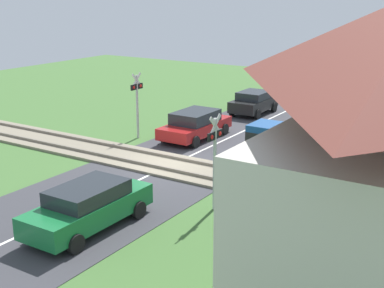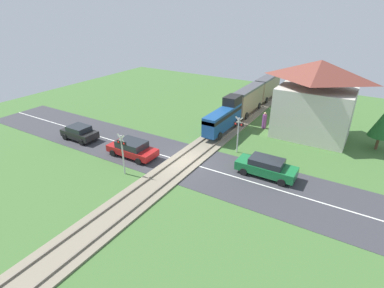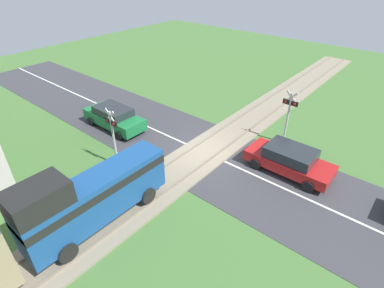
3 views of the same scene
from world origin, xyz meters
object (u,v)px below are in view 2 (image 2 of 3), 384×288
(car_behind_queue, at_px, (79,132))
(crossing_signal_east_approach, at_px, (238,130))
(car_far_side, at_px, (266,167))
(crossing_signal_west_approach, at_px, (122,149))
(pedestrian_by_station, at_px, (264,121))
(train, at_px, (249,99))
(station_building, at_px, (315,101))
(car_near_crossing, at_px, (132,148))

(car_behind_queue, relative_size, crossing_signal_east_approach, 1.07)
(car_far_side, distance_m, crossing_signal_west_approach, 11.03)
(crossing_signal_west_approach, height_order, pedestrian_by_station, crossing_signal_west_approach)
(car_behind_queue, bearing_deg, car_far_side, 9.25)
(train, bearing_deg, car_far_side, -62.97)
(car_far_side, height_order, pedestrian_by_station, pedestrian_by_station)
(crossing_signal_west_approach, relative_size, station_building, 0.45)
(car_near_crossing, bearing_deg, crossing_signal_west_approach, -60.39)
(car_near_crossing, bearing_deg, car_behind_queue, 180.00)
(car_far_side, xyz_separation_m, pedestrian_by_station, (-3.38, 9.34, 0.03))
(train, bearing_deg, crossing_signal_west_approach, -99.31)
(station_building, distance_m, pedestrian_by_station, 5.38)
(car_behind_queue, bearing_deg, pedestrian_by_station, 40.52)
(station_building, bearing_deg, train, 158.13)
(car_near_crossing, height_order, pedestrian_by_station, pedestrian_by_station)
(car_far_side, xyz_separation_m, crossing_signal_east_approach, (-3.52, 2.57, 1.37))
(car_behind_queue, bearing_deg, car_near_crossing, -0.00)
(car_near_crossing, distance_m, car_far_side, 11.32)
(crossing_signal_east_approach, xyz_separation_m, pedestrian_by_station, (0.14, 6.77, -1.34))
(car_behind_queue, relative_size, pedestrian_by_station, 2.04)
(crossing_signal_west_approach, bearing_deg, train, 80.69)
(crossing_signal_east_approach, bearing_deg, car_far_side, -36.19)
(car_far_side, bearing_deg, car_behind_queue, -170.75)
(car_far_side, height_order, crossing_signal_west_approach, crossing_signal_west_approach)
(train, xyz_separation_m, crossing_signal_east_approach, (2.98, -10.17, 0.27))
(car_behind_queue, xyz_separation_m, crossing_signal_west_approach, (8.19, -2.57, 1.40))
(station_building, height_order, pedestrian_by_station, station_building)
(crossing_signal_west_approach, xyz_separation_m, crossing_signal_east_approach, (5.97, 8.03, 0.00))
(car_near_crossing, bearing_deg, crossing_signal_east_approach, 36.28)
(car_far_side, distance_m, car_behind_queue, 17.91)
(car_behind_queue, distance_m, crossing_signal_west_approach, 8.70)
(car_behind_queue, relative_size, station_building, 0.48)
(car_behind_queue, bearing_deg, station_building, 33.63)
(train, relative_size, car_behind_queue, 5.55)
(car_near_crossing, height_order, car_far_side, car_far_side)
(car_behind_queue, xyz_separation_m, crossing_signal_east_approach, (14.16, 5.45, 1.40))
(crossing_signal_west_approach, distance_m, pedestrian_by_station, 16.06)
(car_far_side, distance_m, crossing_signal_east_approach, 4.57)
(car_far_side, bearing_deg, crossing_signal_west_approach, -150.10)
(train, relative_size, car_far_side, 4.42)
(pedestrian_by_station, bearing_deg, crossing_signal_west_approach, -112.43)
(car_far_side, distance_m, station_building, 10.15)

